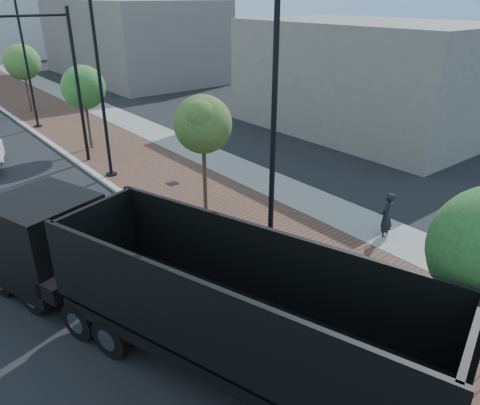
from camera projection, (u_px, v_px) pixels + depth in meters
sidewalk at (52, 106)px, 37.87m from camera, size 7.00×140.00×0.12m
concrete_strip at (84, 102)px, 39.40m from camera, size 2.40×140.00×0.13m
curb at (7, 113)px, 35.87m from camera, size 0.30×140.00×0.14m
dump_truck at (126, 280)px, 12.35m from camera, size 6.64×13.63×3.55m
pedestrian at (386, 216)px, 17.19m from camera, size 0.75×0.56×1.87m
streetlight_1 at (270, 155)px, 13.06m from camera, size 1.44×0.56×9.21m
streetlight_2 at (100, 81)px, 21.45m from camera, size 1.72×0.56×9.28m
streetlight_3 at (25, 64)px, 30.11m from camera, size 1.44×0.56×9.21m
traffic_mast at (58, 71)px, 23.00m from camera, size 5.09×0.20×8.00m
tree_1 at (204, 124)px, 17.43m from camera, size 2.30×2.23×5.14m
tree_2 at (84, 87)px, 26.09m from camera, size 2.50×2.47×4.93m
tree_3 at (23, 62)px, 34.55m from camera, size 2.64×2.63×5.17m
commercial_block_ne at (131, 39)px, 50.45m from camera, size 12.00×22.00×8.00m
commercial_block_e at (364, 77)px, 30.47m from camera, size 10.00×16.00×7.00m
utility_cover_1 at (354, 286)px, 14.47m from camera, size 0.50×0.50×0.02m
utility_cover_2 at (173, 184)px, 22.29m from camera, size 0.50×0.50×0.02m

